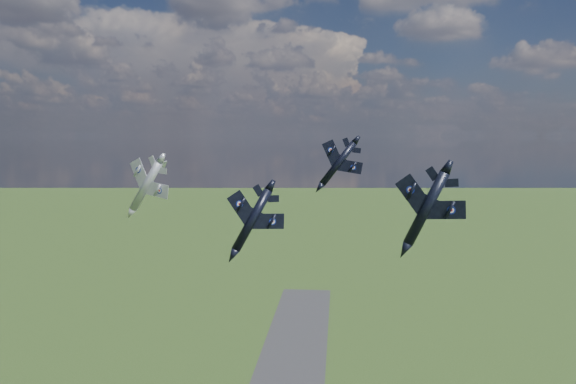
# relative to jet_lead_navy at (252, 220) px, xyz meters

# --- Properties ---
(jet_lead_navy) EXTENTS (14.21, 17.15, 7.92)m
(jet_lead_navy) POSITION_rel_jet_lead_navy_xyz_m (0.00, 0.00, 0.00)
(jet_lead_navy) COLOR black
(jet_right_navy) EXTENTS (14.47, 17.74, 7.79)m
(jet_right_navy) POSITION_rel_jet_lead_navy_xyz_m (26.10, -6.23, 2.94)
(jet_right_navy) COLOR black
(jet_high_navy) EXTENTS (11.16, 15.03, 8.49)m
(jet_high_navy) POSITION_rel_jet_lead_navy_xyz_m (13.44, 24.77, 7.79)
(jet_high_navy) COLOR black
(jet_left_silver) EXTENTS (14.41, 16.73, 8.32)m
(jet_left_silver) POSITION_rel_jet_lead_navy_xyz_m (-18.85, 4.80, 4.83)
(jet_left_silver) COLOR #B2B3BE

